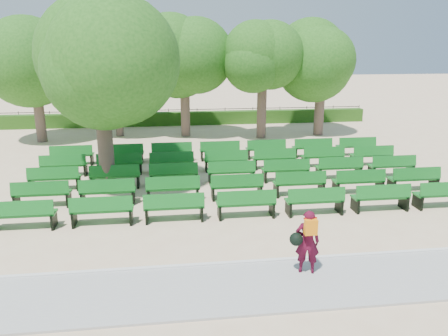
# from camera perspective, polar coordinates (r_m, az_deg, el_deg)

# --- Properties ---
(ground) EXTENTS (120.00, 120.00, 0.00)m
(ground) POSITION_cam_1_polar(r_m,az_deg,el_deg) (17.21, -3.48, -2.72)
(ground) COLOR #D6B58E
(paving) EXTENTS (30.00, 2.20, 0.06)m
(paving) POSITION_cam_1_polar(r_m,az_deg,el_deg) (10.49, -0.52, -15.58)
(paving) COLOR #A4A39F
(paving) RESTS_ON ground
(curb) EXTENTS (30.00, 0.12, 0.10)m
(curb) POSITION_cam_1_polar(r_m,az_deg,el_deg) (11.47, -1.23, -12.50)
(curb) COLOR silver
(curb) RESTS_ON ground
(hedge) EXTENTS (26.00, 0.70, 0.90)m
(hedge) POSITION_cam_1_polar(r_m,az_deg,el_deg) (30.71, -5.35, 6.47)
(hedge) COLOR #255014
(hedge) RESTS_ON ground
(fence) EXTENTS (26.00, 0.10, 1.02)m
(fence) POSITION_cam_1_polar(r_m,az_deg,el_deg) (31.18, -5.36, 5.77)
(fence) COLOR black
(fence) RESTS_ON ground
(tree_line) EXTENTS (21.80, 6.80, 7.04)m
(tree_line) POSITION_cam_1_polar(r_m,az_deg,el_deg) (26.86, -4.99, 4.12)
(tree_line) COLOR #29631A
(tree_line) RESTS_ON ground
(bench_array) EXTENTS (1.95, 0.67, 1.21)m
(bench_array) POSITION_cam_1_polar(r_m,az_deg,el_deg) (17.89, 0.82, -1.62)
(bench_array) COLOR #12671D
(bench_array) RESTS_ON ground
(tree_among) EXTENTS (4.73, 4.73, 6.71)m
(tree_among) POSITION_cam_1_polar(r_m,az_deg,el_deg) (17.09, -15.93, 12.16)
(tree_among) COLOR brown
(tree_among) RESTS_ON ground
(person) EXTENTS (0.80, 0.52, 1.63)m
(person) POSITION_cam_1_polar(r_m,az_deg,el_deg) (10.92, 10.74, -9.34)
(person) COLOR #45091D
(person) RESTS_ON ground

